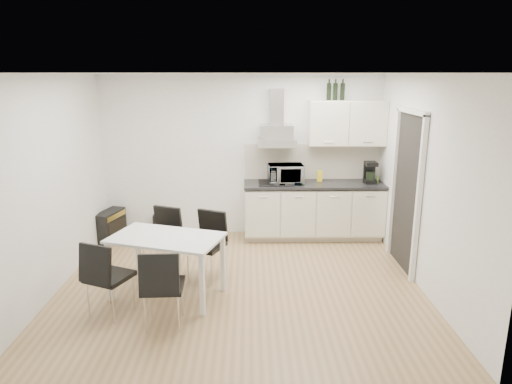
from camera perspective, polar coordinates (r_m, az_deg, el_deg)
The scene contains 15 objects.
ground at distance 5.92m, azimuth -1.98°, elevation -11.45°, with size 4.50×4.50×0.00m, color tan.
wall_back at distance 7.44m, azimuth -1.79°, elevation 4.51°, with size 4.50×0.10×2.60m, color white.
wall_front at distance 3.57m, azimuth -2.73°, elevation -6.73°, with size 4.50×0.10×2.60m, color white.
wall_left at distance 5.96m, azimuth -24.25°, elevation 0.72°, with size 0.10×4.00×2.60m, color white.
wall_right at distance 5.88m, azimuth 20.41°, elevation 0.90°, with size 0.10×4.00×2.60m, color white.
ceiling at distance 5.32m, azimuth -2.23°, elevation 14.60°, with size 4.50×4.50×0.00m, color white.
doorway at distance 6.42m, azimuth 18.15°, elevation -0.11°, with size 0.08×1.04×2.10m, color white.
kitchenette at distance 7.35m, azimuth 7.53°, elevation 0.53°, with size 2.22×0.64×2.52m.
dining_table at distance 5.49m, azimuth -11.16°, elevation -6.39°, with size 1.44×1.09×0.75m.
chair_far_left at distance 6.18m, azimuth -11.78°, elevation -6.16°, with size 0.44×0.50×0.88m, color black, non-canonical shape.
chair_far_right at distance 5.94m, azimuth -6.30°, elevation -6.82°, with size 0.44×0.50×0.88m, color black, non-canonical shape.
chair_near_left at distance 5.31m, azimuth -17.82°, elevation -10.13°, with size 0.44×0.50×0.88m, color black, non-canonical shape.
chair_near_right at distance 4.95m, azimuth -11.53°, elevation -11.54°, with size 0.44×0.50×0.88m, color black, non-canonical shape.
guitar_amp at distance 7.69m, azimuth -17.73°, elevation -4.00°, with size 0.39×0.62×0.48m.
floor_speaker at distance 7.76m, azimuth -11.94°, elevation -4.01°, with size 0.20×0.18×0.34m, color black.
Camera 1 is at (0.12, -5.32, 2.59)m, focal length 32.00 mm.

